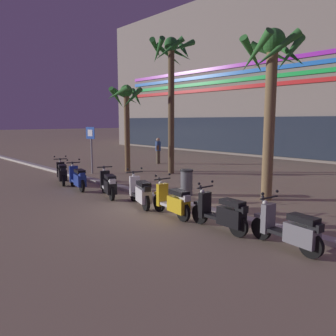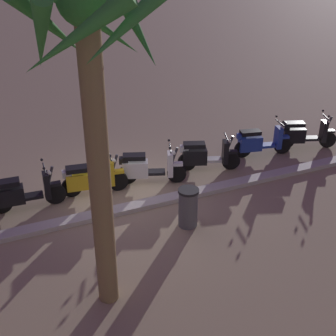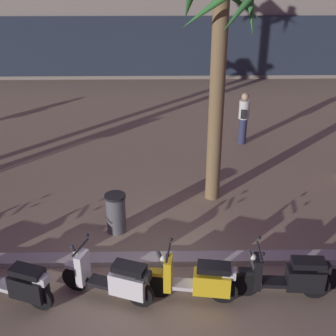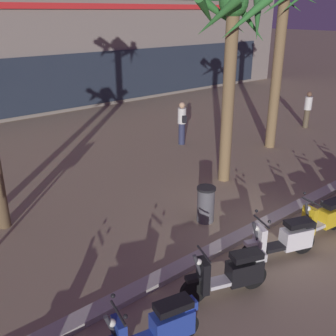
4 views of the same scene
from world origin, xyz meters
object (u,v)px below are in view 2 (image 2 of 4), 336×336
at_px(scooter_yellow_lead_nearest, 90,178).
at_px(scooter_black_mid_rear, 303,134).
at_px(scooter_white_second_in_line, 146,168).
at_px(scooter_black_last_in_row, 204,155).
at_px(scooter_blue_mid_front, 259,142).
at_px(palm_tree_far_corner, 91,76).
at_px(scooter_black_mid_centre, 21,193).
at_px(litter_bin, 188,207).

bearing_deg(scooter_yellow_lead_nearest, scooter_black_mid_rear, -179.01).
bearing_deg(scooter_white_second_in_line, scooter_black_last_in_row, -178.16).
distance_m(scooter_black_mid_rear, scooter_yellow_lead_nearest, 6.84).
height_order(scooter_blue_mid_front, scooter_black_last_in_row, scooter_blue_mid_front).
bearing_deg(palm_tree_far_corner, scooter_white_second_in_line, -120.32).
distance_m(scooter_black_last_in_row, scooter_black_mid_centre, 5.02).
xyz_separation_m(scooter_black_mid_centre, litter_bin, (-3.40, 2.23, 0.03)).
height_order(scooter_white_second_in_line, scooter_black_mid_centre, same).
distance_m(scooter_blue_mid_front, palm_tree_far_corner, 8.09).
xyz_separation_m(scooter_black_last_in_row, palm_tree_far_corner, (3.99, 3.84, 3.75)).
bearing_deg(scooter_black_mid_rear, scooter_white_second_in_line, 1.69).
relative_size(scooter_black_mid_rear, scooter_white_second_in_line, 1.00).
bearing_deg(scooter_black_mid_rear, palm_tree_far_corner, 27.67).
bearing_deg(scooter_black_last_in_row, litter_bin, 54.97).
bearing_deg(scooter_black_last_in_row, scooter_black_mid_rear, -178.38).
distance_m(scooter_black_mid_centre, litter_bin, 4.07).
bearing_deg(scooter_black_mid_centre, palm_tree_far_corner, 105.29).
bearing_deg(scooter_black_mid_rear, scooter_yellow_lead_nearest, 0.99).
distance_m(scooter_black_mid_rear, litter_bin, 5.68).
relative_size(scooter_yellow_lead_nearest, scooter_black_mid_centre, 0.95).
bearing_deg(scooter_black_mid_centre, scooter_white_second_in_line, -179.62).
distance_m(scooter_blue_mid_front, scooter_white_second_in_line, 3.73).
relative_size(scooter_black_mid_centre, palm_tree_far_corner, 0.32).
xyz_separation_m(scooter_black_last_in_row, scooter_yellow_lead_nearest, (3.32, 0.02, -0.01)).
bearing_deg(scooter_black_mid_centre, litter_bin, 146.74).
relative_size(scooter_black_mid_centre, litter_bin, 1.91).
xyz_separation_m(scooter_yellow_lead_nearest, palm_tree_far_corner, (0.67, 3.82, 3.75)).
relative_size(scooter_blue_mid_front, palm_tree_far_corner, 0.31).
bearing_deg(scooter_black_last_in_row, scooter_yellow_lead_nearest, 0.32).
xyz_separation_m(scooter_blue_mid_front, litter_bin, (3.57, 2.48, 0.03)).
distance_m(scooter_blue_mid_front, scooter_black_mid_centre, 6.97).
xyz_separation_m(scooter_white_second_in_line, palm_tree_far_corner, (2.21, 3.78, 3.74)).
relative_size(scooter_white_second_in_line, litter_bin, 1.87).
height_order(scooter_black_mid_rear, scooter_black_last_in_row, scooter_black_mid_rear).
relative_size(scooter_black_last_in_row, scooter_white_second_in_line, 0.96).
bearing_deg(litter_bin, scooter_black_last_in_row, -125.03).
height_order(scooter_black_last_in_row, scooter_black_mid_centre, scooter_black_mid_centre).
relative_size(scooter_blue_mid_front, scooter_black_last_in_row, 1.05).
bearing_deg(palm_tree_far_corner, litter_bin, -147.13).
distance_m(scooter_black_last_in_row, scooter_yellow_lead_nearest, 3.32).
xyz_separation_m(scooter_yellow_lead_nearest, scooter_black_mid_centre, (1.70, 0.06, 0.01)).
distance_m(scooter_black_mid_centre, palm_tree_far_corner, 5.41).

